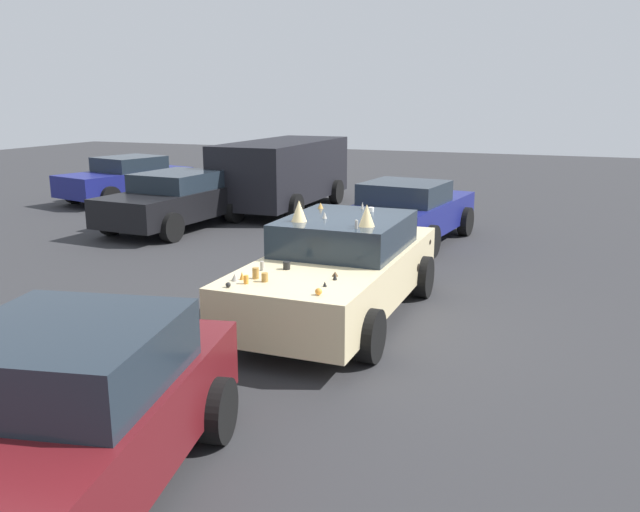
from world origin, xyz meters
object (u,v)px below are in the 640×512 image
object	(u,v)px
parked_sedan_far_right	(59,422)
parked_sedan_row_back_center	(409,211)
parked_sedan_behind_left	(127,178)
art_car_decorated	(340,268)
parked_van_far_left	(283,171)
parked_sedan_near_left	(176,200)

from	to	relation	value
parked_sedan_far_right	parked_sedan_row_back_center	bearing A→B (deg)	167.26
parked_sedan_behind_left	art_car_decorated	bearing A→B (deg)	65.16
parked_van_far_left	parked_sedan_near_left	world-z (taller)	parked_van_far_left
parked_van_far_left	parked_sedan_behind_left	size ratio (longest dim) A/B	1.20
parked_sedan_behind_left	parked_sedan_far_right	distance (m)	16.23
parked_sedan_behind_left	parked_sedan_row_back_center	world-z (taller)	parked_sedan_row_back_center
parked_sedan_near_left	parked_sedan_row_back_center	distance (m)	5.73
parked_van_far_left	parked_sedan_behind_left	distance (m)	5.25
parked_van_far_left	parked_sedan_far_right	world-z (taller)	parked_van_far_left
parked_sedan_near_left	parked_sedan_far_right	size ratio (longest dim) A/B	1.01
art_car_decorated	parked_van_far_left	size ratio (longest dim) A/B	0.88
parked_sedan_behind_left	parked_sedan_far_right	bearing A→B (deg)	49.78
parked_van_far_left	parked_sedan_far_right	size ratio (longest dim) A/B	1.26
parked_sedan_row_back_center	parked_sedan_far_right	size ratio (longest dim) A/B	0.99
art_car_decorated	parked_sedan_far_right	distance (m)	5.17
parked_sedan_row_back_center	art_car_decorated	bearing A→B (deg)	-169.90
art_car_decorated	parked_van_far_left	world-z (taller)	parked_van_far_left
art_car_decorated	parked_sedan_near_left	bearing A→B (deg)	-128.51
parked_van_far_left	parked_sedan_row_back_center	xyz separation A→B (m)	(-2.92, -4.44, -0.41)
parked_sedan_behind_left	parked_sedan_near_left	bearing A→B (deg)	64.57
parked_sedan_near_left	art_car_decorated	bearing A→B (deg)	55.91
parked_van_far_left	parked_sedan_behind_left	xyz separation A→B (m)	(-0.30, 5.22, -0.41)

